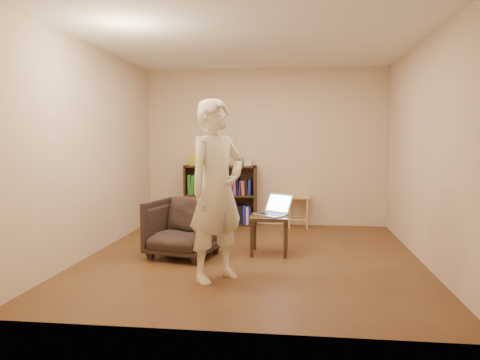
# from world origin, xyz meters

# --- Properties ---
(floor) EXTENTS (4.50, 4.50, 0.00)m
(floor) POSITION_xyz_m (0.00, 0.00, 0.00)
(floor) COLOR #4E2E19
(floor) RESTS_ON ground
(ceiling) EXTENTS (4.50, 4.50, 0.00)m
(ceiling) POSITION_xyz_m (0.00, 0.00, 2.60)
(ceiling) COLOR white
(ceiling) RESTS_ON wall_back
(wall_back) EXTENTS (4.00, 0.00, 4.00)m
(wall_back) POSITION_xyz_m (0.00, 2.25, 1.30)
(wall_back) COLOR beige
(wall_back) RESTS_ON floor
(wall_left) EXTENTS (0.00, 4.50, 4.50)m
(wall_left) POSITION_xyz_m (-2.00, 0.00, 1.30)
(wall_left) COLOR beige
(wall_left) RESTS_ON floor
(wall_right) EXTENTS (0.00, 4.50, 4.50)m
(wall_right) POSITION_xyz_m (2.00, 0.00, 1.30)
(wall_right) COLOR beige
(wall_right) RESTS_ON floor
(bookshelf) EXTENTS (1.20, 0.30, 1.00)m
(bookshelf) POSITION_xyz_m (-0.74, 2.09, 0.44)
(bookshelf) COLOR black
(bookshelf) RESTS_ON floor
(box_yellow) EXTENTS (0.25, 0.20, 0.18)m
(box_yellow) POSITION_xyz_m (-1.13, 2.07, 1.09)
(box_yellow) COLOR gold
(box_yellow) RESTS_ON bookshelf
(red_cloth) EXTENTS (0.33, 0.26, 0.10)m
(red_cloth) POSITION_xyz_m (-0.83, 2.06, 1.05)
(red_cloth) COLOR maroon
(red_cloth) RESTS_ON bookshelf
(box_green) EXTENTS (0.14, 0.14, 0.13)m
(box_green) POSITION_xyz_m (-0.43, 2.07, 1.07)
(box_green) COLOR #25771F
(box_green) RESTS_ON bookshelf
(box_white) EXTENTS (0.13, 0.13, 0.09)m
(box_white) POSITION_xyz_m (-0.29, 2.10, 1.04)
(box_white) COLOR silver
(box_white) RESTS_ON bookshelf
(stool) EXTENTS (0.36, 0.36, 0.52)m
(stool) POSITION_xyz_m (0.56, 2.03, 0.42)
(stool) COLOR tan
(stool) RESTS_ON floor
(armchair) EXTENTS (0.92, 0.93, 0.71)m
(armchair) POSITION_xyz_m (-0.84, -0.09, 0.36)
(armchair) COLOR #2D211E
(armchair) RESTS_ON floor
(side_table) EXTENTS (0.47, 0.47, 0.48)m
(side_table) POSITION_xyz_m (0.20, 0.19, 0.40)
(side_table) COLOR black
(side_table) RESTS_ON floor
(laptop) EXTENTS (0.52, 0.52, 0.26)m
(laptop) POSITION_xyz_m (0.24, 0.25, 0.54)
(laptop) COLOR silver
(laptop) RESTS_ON side_table
(person) EXTENTS (0.77, 0.80, 1.84)m
(person) POSITION_xyz_m (-0.27, -0.96, 0.92)
(person) COLOR beige
(person) RESTS_ON floor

